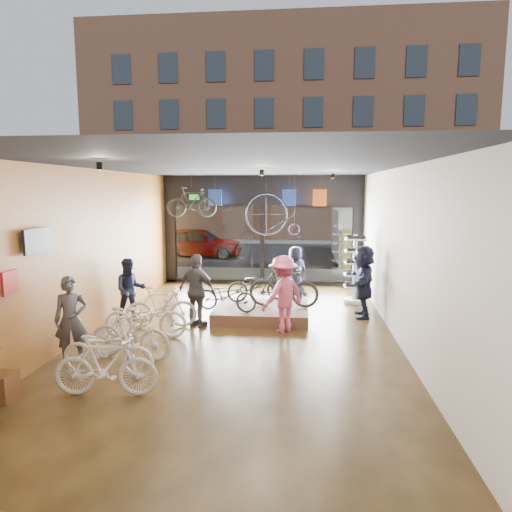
# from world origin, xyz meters

# --- Properties ---
(ground_plane) EXTENTS (7.00, 12.00, 0.04)m
(ground_plane) POSITION_xyz_m (0.00, 0.00, -0.02)
(ground_plane) COLOR black
(ground_plane) RESTS_ON ground
(ceiling) EXTENTS (7.00, 12.00, 0.04)m
(ceiling) POSITION_xyz_m (0.00, 0.00, 3.82)
(ceiling) COLOR black
(ceiling) RESTS_ON ground
(wall_left) EXTENTS (0.04, 12.00, 3.80)m
(wall_left) POSITION_xyz_m (-3.52, 0.00, 1.90)
(wall_left) COLOR #936123
(wall_left) RESTS_ON ground
(wall_right) EXTENTS (0.04, 12.00, 3.80)m
(wall_right) POSITION_xyz_m (3.52, 0.00, 1.90)
(wall_right) COLOR beige
(wall_right) RESTS_ON ground
(wall_back) EXTENTS (7.00, 0.04, 3.80)m
(wall_back) POSITION_xyz_m (0.00, -6.02, 1.90)
(wall_back) COLOR beige
(wall_back) RESTS_ON ground
(storefront) EXTENTS (7.00, 0.26, 3.80)m
(storefront) POSITION_xyz_m (0.00, 6.00, 1.90)
(storefront) COLOR black
(storefront) RESTS_ON ground
(exit_sign) EXTENTS (0.35, 0.06, 0.18)m
(exit_sign) POSITION_xyz_m (-2.40, 5.88, 3.05)
(exit_sign) COLOR #198C26
(exit_sign) RESTS_ON storefront
(street_road) EXTENTS (30.00, 18.00, 0.02)m
(street_road) POSITION_xyz_m (0.00, 15.00, -0.01)
(street_road) COLOR black
(street_road) RESTS_ON ground
(sidewalk_near) EXTENTS (30.00, 2.40, 0.12)m
(sidewalk_near) POSITION_xyz_m (0.00, 7.20, 0.06)
(sidewalk_near) COLOR slate
(sidewalk_near) RESTS_ON ground
(sidewalk_far) EXTENTS (30.00, 2.00, 0.12)m
(sidewalk_far) POSITION_xyz_m (0.00, 19.00, 0.06)
(sidewalk_far) COLOR slate
(sidewalk_far) RESTS_ON ground
(opposite_building) EXTENTS (26.00, 5.00, 14.00)m
(opposite_building) POSITION_xyz_m (0.00, 21.50, 7.00)
(opposite_building) COLOR brown
(opposite_building) RESTS_ON ground
(street_car) EXTENTS (4.34, 1.75, 1.48)m
(street_car) POSITION_xyz_m (-3.70, 12.00, 0.74)
(street_car) COLOR gray
(street_car) RESTS_ON street_road
(box_truck) EXTENTS (2.02, 6.06, 2.39)m
(box_truck) POSITION_xyz_m (3.97, 11.00, 1.19)
(box_truck) COLOR silver
(box_truck) RESTS_ON street_road
(floor_bike_1) EXTENTS (1.72, 0.60, 1.02)m
(floor_bike_1) POSITION_xyz_m (-1.73, -3.28, 0.51)
(floor_bike_1) COLOR beige
(floor_bike_1) RESTS_ON ground_plane
(floor_bike_2) EXTENTS (1.78, 0.74, 0.91)m
(floor_bike_2) POSITION_xyz_m (-2.04, -2.49, 0.46)
(floor_bike_2) COLOR beige
(floor_bike_2) RESTS_ON ground_plane
(floor_bike_3) EXTENTS (1.77, 0.77, 1.03)m
(floor_bike_3) POSITION_xyz_m (-1.94, -1.67, 0.51)
(floor_bike_3) COLOR beige
(floor_bike_3) RESTS_ON ground_plane
(floor_bike_4) EXTENTS (1.89, 0.84, 0.96)m
(floor_bike_4) POSITION_xyz_m (-2.08, -0.38, 0.48)
(floor_bike_4) COLOR beige
(floor_bike_4) RESTS_ON ground_plane
(floor_bike_5) EXTENTS (1.76, 0.80, 1.02)m
(floor_bike_5) POSITION_xyz_m (-1.97, 0.39, 0.51)
(floor_bike_5) COLOR beige
(floor_bike_5) RESTS_ON ground_plane
(display_platform) EXTENTS (2.40, 1.80, 0.30)m
(display_platform) POSITION_xyz_m (0.37, 1.44, 0.15)
(display_platform) COLOR #482B1E
(display_platform) RESTS_ON ground_plane
(display_bike_left) EXTENTS (1.62, 0.82, 0.81)m
(display_bike_left) POSITION_xyz_m (-0.46, 0.96, 0.71)
(display_bike_left) COLOR #212724
(display_bike_left) RESTS_ON display_platform
(display_bike_mid) EXTENTS (1.85, 0.68, 1.09)m
(display_bike_mid) POSITION_xyz_m (0.94, 1.52, 0.84)
(display_bike_mid) COLOR #212724
(display_bike_mid) RESTS_ON display_platform
(display_bike_right) EXTENTS (1.80, 1.26, 0.90)m
(display_bike_right) POSITION_xyz_m (0.20, 2.11, 0.75)
(display_bike_right) COLOR #212724
(display_bike_right) RESTS_ON display_platform
(customer_0) EXTENTS (0.73, 0.62, 1.69)m
(customer_0) POSITION_xyz_m (-3.00, -1.94, 0.85)
(customer_0) COLOR #3F3F44
(customer_0) RESTS_ON ground_plane
(customer_1) EXTENTS (0.97, 0.88, 1.61)m
(customer_1) POSITION_xyz_m (-2.92, 0.90, 0.80)
(customer_1) COLOR #161C33
(customer_1) RESTS_ON ground_plane
(customer_2) EXTENTS (1.13, 0.83, 1.79)m
(customer_2) POSITION_xyz_m (-1.12, 0.58, 0.89)
(customer_2) COLOR #3F3F44
(customer_2) RESTS_ON ground_plane
(customer_3) EXTENTS (1.30, 1.29, 1.80)m
(customer_3) POSITION_xyz_m (0.97, 0.39, 0.90)
(customer_3) COLOR #CC4C72
(customer_3) RESTS_ON ground_plane
(customer_4) EXTENTS (0.92, 0.80, 1.59)m
(customer_4) POSITION_xyz_m (1.21, 3.92, 0.79)
(customer_4) COLOR #161C33
(customer_4) RESTS_ON ground_plane
(customer_5) EXTENTS (0.67, 1.79, 1.89)m
(customer_5) POSITION_xyz_m (3.00, 1.87, 0.95)
(customer_5) COLOR #161C33
(customer_5) RESTS_ON ground_plane
(sunglasses_rack) EXTENTS (0.70, 0.63, 2.02)m
(sunglasses_rack) POSITION_xyz_m (2.95, 3.39, 1.01)
(sunglasses_rack) COLOR white
(sunglasses_rack) RESTS_ON ground_plane
(penny_farthing) EXTENTS (1.65, 0.06, 1.32)m
(penny_farthing) POSITION_xyz_m (0.55, 4.22, 2.50)
(penny_farthing) COLOR black
(penny_farthing) RESTS_ON ceiling
(hung_bike) EXTENTS (1.64, 0.86, 0.95)m
(hung_bike) POSITION_xyz_m (-2.09, 4.20, 2.93)
(hung_bike) COLOR #212724
(hung_bike) RESTS_ON ceiling
(jersey_left) EXTENTS (0.45, 0.03, 0.55)m
(jersey_left) POSITION_xyz_m (-1.53, 5.20, 3.05)
(jersey_left) COLOR #1E3F99
(jersey_left) RESTS_ON ceiling
(jersey_mid) EXTENTS (0.45, 0.03, 0.55)m
(jersey_mid) POSITION_xyz_m (0.96, 5.20, 3.05)
(jersey_mid) COLOR #1E3F99
(jersey_mid) RESTS_ON ceiling
(jersey_right) EXTENTS (0.45, 0.03, 0.55)m
(jersey_right) POSITION_xyz_m (1.96, 5.20, 3.05)
(jersey_right) COLOR #CC5919
(jersey_right) RESTS_ON ceiling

